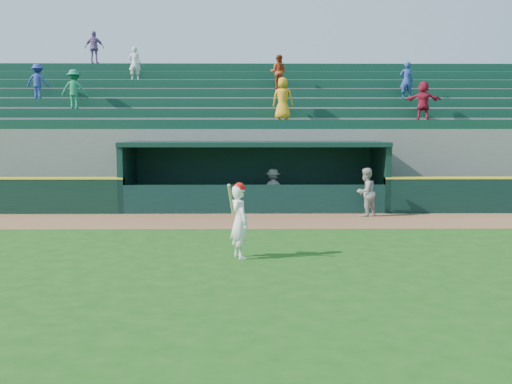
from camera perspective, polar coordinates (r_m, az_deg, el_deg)
ground at (r=13.35m, az=0.07°, el=-6.32°), size 120.00×120.00×0.00m
warning_track at (r=18.16m, az=-0.11°, el=-2.91°), size 40.00×3.00×0.01m
dugout_player_front at (r=19.38m, az=10.91°, el=-0.02°), size 1.00×0.98×1.63m
dugout_player_inside at (r=20.93m, az=1.72°, el=0.34°), size 0.96×0.56×1.47m
dugout at (r=21.08m, az=-0.18°, el=2.09°), size 9.40×2.80×2.46m
stands at (r=25.59m, az=-0.21°, el=5.17°), size 34.50×6.28×7.50m
batter_at_plate at (r=12.91m, az=-1.67°, el=-2.82°), size 0.62×0.84×1.74m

